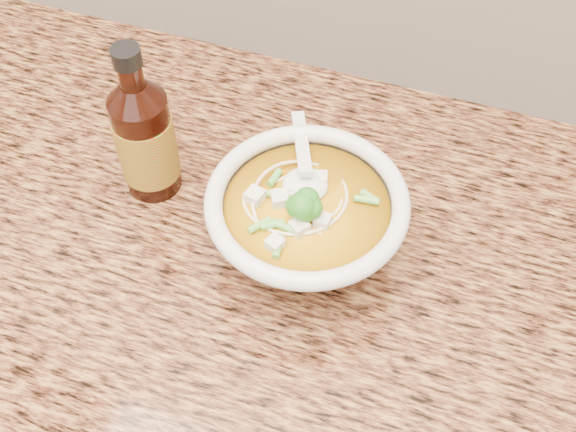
% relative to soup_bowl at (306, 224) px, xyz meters
% --- Properties ---
extents(cabinet, '(4.00, 0.65, 0.86)m').
position_rel_soup_bowl_xyz_m(cabinet, '(-0.11, -0.02, -0.52)').
color(cabinet, '#33190F').
rests_on(cabinet, ground).
extents(counter_slab, '(4.00, 0.68, 0.04)m').
position_rel_soup_bowl_xyz_m(counter_slab, '(-0.11, -0.02, -0.07)').
color(counter_slab, olive).
rests_on(counter_slab, cabinet).
extents(soup_bowl, '(0.20, 0.23, 0.11)m').
position_rel_soup_bowl_xyz_m(soup_bowl, '(0.00, 0.00, 0.00)').
color(soup_bowl, silver).
rests_on(soup_bowl, counter_slab).
extents(hot_sauce_bottle, '(0.08, 0.08, 0.20)m').
position_rel_soup_bowl_xyz_m(hot_sauce_bottle, '(-0.19, 0.03, 0.03)').
color(hot_sauce_bottle, '#350F07').
rests_on(hot_sauce_bottle, counter_slab).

